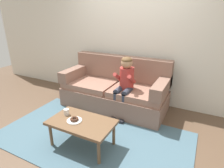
{
  "coord_description": "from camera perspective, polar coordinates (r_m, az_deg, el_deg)",
  "views": [
    {
      "loc": [
        1.38,
        -2.29,
        1.83
      ],
      "look_at": [
        -0.01,
        0.45,
        0.65
      ],
      "focal_mm": 30.01,
      "sensor_mm": 36.0,
      "label": 1
    }
  ],
  "objects": [
    {
      "name": "person_child",
      "position": [
        3.38,
        3.98,
        0.91
      ],
      "size": [
        0.34,
        0.58,
        1.1
      ],
      "color": "#AD3833",
      "rests_on": "ground"
    },
    {
      "name": "wall_back",
      "position": [
        3.96,
        6.59,
        14.66
      ],
      "size": [
        8.0,
        0.1,
        2.8
      ],
      "primitive_type": "cube",
      "color": "silver",
      "rests_on": "ground"
    },
    {
      "name": "ground",
      "position": [
        3.24,
        -3.52,
        -13.44
      ],
      "size": [
        10.0,
        10.0,
        0.0
      ],
      "primitive_type": "plane",
      "color": "brown"
    },
    {
      "name": "toy_controller",
      "position": [
        3.57,
        -12.25,
        -9.86
      ],
      "size": [
        0.23,
        0.09,
        0.05
      ],
      "rotation": [
        0.0,
        0.0,
        -0.21
      ],
      "color": "#339E56",
      "rests_on": "ground"
    },
    {
      "name": "couch",
      "position": [
        3.79,
        0.97,
        -1.88
      ],
      "size": [
        2.06,
        0.9,
        1.0
      ],
      "color": "#846051",
      "rests_on": "ground"
    },
    {
      "name": "plate",
      "position": [
        2.71,
        -11.37,
        -10.87
      ],
      "size": [
        0.21,
        0.21,
        0.01
      ],
      "primitive_type": "cylinder",
      "color": "white",
      "rests_on": "coffee_table"
    },
    {
      "name": "coffee_table",
      "position": [
        2.72,
        -9.21,
        -11.92
      ],
      "size": [
        0.92,
        0.54,
        0.41
      ],
      "color": "brown",
      "rests_on": "ground"
    },
    {
      "name": "area_rug",
      "position": [
        3.06,
        -5.97,
        -15.66
      ],
      "size": [
        2.95,
        1.65,
        0.01
      ],
      "primitive_type": "cube",
      "color": "#476675",
      "rests_on": "ground"
    },
    {
      "name": "donut",
      "position": [
        2.7,
        -11.41,
        -10.42
      ],
      "size": [
        0.15,
        0.15,
        0.04
      ],
      "primitive_type": "torus",
      "rotation": [
        0.0,
        0.0,
        1.22
      ],
      "color": "#422619",
      "rests_on": "plate"
    },
    {
      "name": "mug",
      "position": [
        2.88,
        -13.72,
        -8.26
      ],
      "size": [
        0.08,
        0.08,
        0.09
      ],
      "primitive_type": "cylinder",
      "color": "silver",
      "rests_on": "coffee_table"
    }
  ]
}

